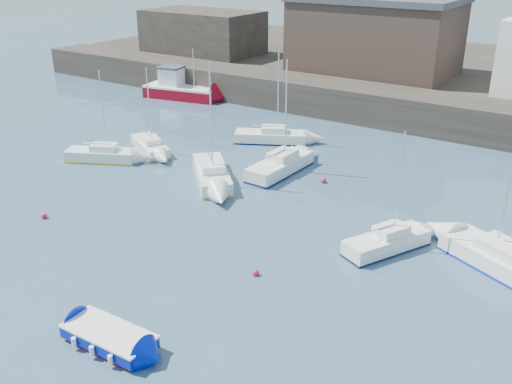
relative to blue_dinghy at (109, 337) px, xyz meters
The scene contains 17 objects.
water 2.52m from the blue_dinghy, 140.42° to the left, with size 220.00×220.00×0.00m, color #2D4760.
quay_wall 36.65m from the blue_dinghy, 93.00° to the left, with size 90.00×5.00×3.00m, color #28231E.
land_strip 54.63m from the blue_dinghy, 92.01° to the left, with size 90.00×32.00×2.80m, color #28231E.
warehouse 45.70m from the blue_dinghy, 100.07° to the left, with size 16.40×10.40×7.60m.
bldg_west 53.09m from the blue_dinghy, 124.47° to the left, with size 14.00×8.00×5.00m.
blue_dinghy is the anchor object (origin of this frame).
fishing_boat 41.27m from the blue_dinghy, 126.83° to the left, with size 8.44×4.51×5.31m.
sailboat_a 22.50m from the blue_dinghy, 138.54° to the left, with size 5.51×3.88×6.90m.
sailboat_b 17.99m from the blue_dinghy, 114.51° to the left, with size 6.00×6.00×8.27m.
sailboat_c 15.23m from the blue_dinghy, 65.41° to the left, with size 3.62×5.19×6.57m.
sailboat_d 19.32m from the blue_dinghy, 51.18° to the left, with size 7.24×5.03×8.88m.
sailboat_e 24.15m from the blue_dinghy, 129.59° to the left, with size 5.38×4.00×6.72m.
sailboat_f 20.79m from the blue_dinghy, 102.03° to the left, with size 2.19×6.22×8.00m.
sailboat_h 27.21m from the blue_dinghy, 108.48° to the left, with size 6.11×4.41×7.60m.
buoy_near 13.65m from the blue_dinghy, 153.46° to the left, with size 0.36×0.36×0.36m, color #FB1259.
buoy_mid 8.07m from the blue_dinghy, 76.17° to the left, with size 0.34×0.34×0.34m, color #FB1259.
buoy_far 20.43m from the blue_dinghy, 92.49° to the left, with size 0.37×0.37×0.37m, color #FB1259.
Camera 1 is at (17.38, -13.93, 15.05)m, focal length 40.00 mm.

